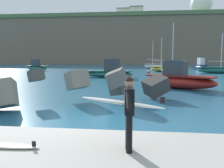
# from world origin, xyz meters

# --- Properties ---
(ground_plane) EXTENTS (400.00, 400.00, 0.00)m
(ground_plane) POSITION_xyz_m (0.00, 0.00, 0.00)
(ground_plane) COLOR #235B7A
(walkway_path) EXTENTS (48.00, 4.40, 0.24)m
(walkway_path) POSITION_xyz_m (0.00, -4.00, 0.12)
(walkway_path) COLOR #B2ADA3
(walkway_path) RESTS_ON ground
(breakwater_jetty) EXTENTS (33.48, 8.28, 2.70)m
(breakwater_jetty) POSITION_xyz_m (-0.41, 2.04, 1.06)
(breakwater_jetty) COLOR gray
(breakwater_jetty) RESTS_ON ground
(surfer_with_board) EXTENTS (2.12, 1.26, 1.78)m
(surfer_with_board) POSITION_xyz_m (1.66, -3.25, 1.28)
(surfer_with_board) COLOR black
(surfer_with_board) RESTS_ON walkway_path
(spare_surfboard) EXTENTS (2.01, 0.39, 0.19)m
(spare_surfboard) POSITION_xyz_m (-1.45, -3.49, 0.28)
(spare_surfboard) COLOR silver
(spare_surfboard) RESTS_ON walkway_path
(boat_near_left) EXTENTS (5.32, 4.92, 5.73)m
(boat_near_left) POSITION_xyz_m (5.95, 32.95, 0.52)
(boat_near_left) COLOR #EAC64C
(boat_near_left) RESTS_ON ground
(boat_near_centre) EXTENTS (4.27, 4.78, 7.21)m
(boat_near_centre) POSITION_xyz_m (6.80, 25.21, 0.57)
(boat_near_centre) COLOR beige
(boat_near_centre) RESTS_ON ground
(boat_near_right) EXTENTS (6.05, 2.34, 6.02)m
(boat_near_right) POSITION_xyz_m (13.82, 28.87, 0.53)
(boat_near_right) COLOR #1E6656
(boat_near_right) RESTS_ON ground
(boat_mid_left) EXTENTS (4.94, 3.03, 2.16)m
(boat_mid_left) POSITION_xyz_m (-16.78, 32.56, 0.67)
(boat_mid_left) COLOR #1E6656
(boat_mid_left) RESTS_ON ground
(boat_mid_centre) EXTENTS (5.84, 4.43, 2.24)m
(boat_mid_centre) POSITION_xyz_m (5.08, 10.26, 0.72)
(boat_mid_centre) COLOR maroon
(boat_mid_centre) RESTS_ON ground
(boat_far_left) EXTENTS (4.47, 2.11, 5.86)m
(boat_far_left) POSITION_xyz_m (4.98, 41.57, 0.58)
(boat_far_left) COLOR white
(boat_far_left) RESTS_ON ground
(boat_far_centre) EXTENTS (6.18, 2.47, 2.28)m
(boat_far_centre) POSITION_xyz_m (-1.71, 19.71, 0.69)
(boat_far_centre) COLOR #1E6656
(boat_far_centre) RESTS_ON ground
(boat_far_right) EXTENTS (2.73, 4.41, 2.46)m
(boat_far_right) POSITION_xyz_m (13.88, 38.71, 0.76)
(boat_far_right) COLOR navy
(boat_far_right) RESTS_ON ground
(mooring_buoy_inner) EXTENTS (0.44, 0.44, 0.44)m
(mooring_buoy_inner) POSITION_xyz_m (3.30, 27.14, 0.22)
(mooring_buoy_inner) COLOR #E54C1E
(mooring_buoy_inner) RESTS_ON ground
(headland_bluff) EXTENTS (102.96, 38.57, 16.70)m
(headland_bluff) POSITION_xyz_m (-6.96, 86.40, 8.37)
(headland_bluff) COLOR #756651
(headland_bluff) RESTS_ON ground
(radar_dome) EXTENTS (8.38, 8.38, 10.73)m
(radar_dome) POSITION_xyz_m (25.72, 89.80, 22.78)
(radar_dome) COLOR silver
(radar_dome) RESTS_ON headland_bluff
(station_building_west) EXTENTS (5.19, 5.98, 5.09)m
(station_building_west) POSITION_xyz_m (0.48, 86.46, 19.26)
(station_building_west) COLOR silver
(station_building_west) RESTS_ON headland_bluff
(station_building_central) EXTENTS (7.04, 4.66, 4.46)m
(station_building_central) POSITION_xyz_m (-24.67, 96.28, 18.94)
(station_building_central) COLOR beige
(station_building_central) RESTS_ON headland_bluff
(station_building_east) EXTENTS (7.15, 5.77, 5.23)m
(station_building_east) POSITION_xyz_m (-3.88, 89.97, 19.33)
(station_building_east) COLOR silver
(station_building_east) RESTS_ON headland_bluff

